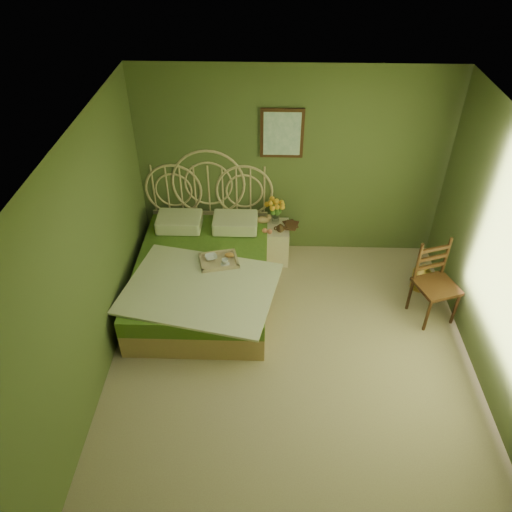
{
  "coord_description": "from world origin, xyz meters",
  "views": [
    {
      "loc": [
        -0.28,
        -3.58,
        4.33
      ],
      "look_at": [
        -0.42,
        1.0,
        0.77
      ],
      "focal_mm": 35.0,
      "sensor_mm": 36.0,
      "label": 1
    }
  ],
  "objects_px": {
    "birdcage": "(421,277)",
    "bed": "(203,273)",
    "chair": "(436,277)",
    "nightstand": "(272,236)"
  },
  "relations": [
    {
      "from": "chair",
      "to": "birdcage",
      "type": "relative_size",
      "value": 2.88
    },
    {
      "from": "birdcage",
      "to": "bed",
      "type": "bearing_deg",
      "value": -176.24
    },
    {
      "from": "chair",
      "to": "bed",
      "type": "bearing_deg",
      "value": 155.23
    },
    {
      "from": "nightstand",
      "to": "chair",
      "type": "height_order",
      "value": "chair"
    },
    {
      "from": "bed",
      "to": "chair",
      "type": "relative_size",
      "value": 2.41
    },
    {
      "from": "nightstand",
      "to": "birdcage",
      "type": "height_order",
      "value": "nightstand"
    },
    {
      "from": "bed",
      "to": "chair",
      "type": "bearing_deg",
      "value": -5.34
    },
    {
      "from": "birdcage",
      "to": "nightstand",
      "type": "bearing_deg",
      "value": 162.88
    },
    {
      "from": "chair",
      "to": "birdcage",
      "type": "distance_m",
      "value": 0.59
    },
    {
      "from": "bed",
      "to": "chair",
      "type": "distance_m",
      "value": 2.82
    }
  ]
}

